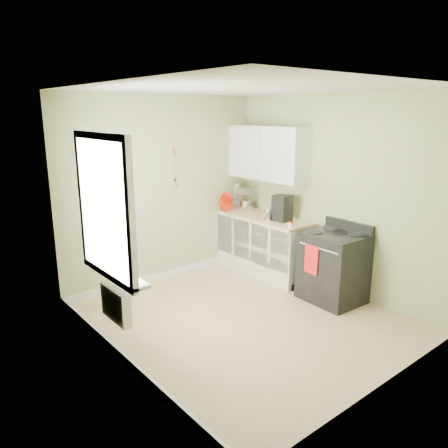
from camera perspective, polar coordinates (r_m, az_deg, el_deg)
floor at (r=5.47m, az=2.68°, el=-12.33°), size 3.20×3.60×0.02m
ceiling at (r=4.89m, az=3.07°, el=17.45°), size 3.20×3.60×0.02m
wall_back at (r=6.44m, az=-8.01°, el=4.44°), size 3.20×0.02×2.70m
wall_left at (r=4.14m, az=-13.96°, el=-1.43°), size 0.02×3.60×2.70m
wall_right at (r=6.18m, az=14.04°, el=3.74°), size 0.02×3.60×2.70m
base_cabinets at (r=6.81m, az=5.27°, el=-2.85°), size 0.60×1.60×0.87m
countertop at (r=6.68m, az=5.30°, el=0.86°), size 0.64×1.60×0.04m
upper_cabinets at (r=6.69m, az=5.72°, el=9.21°), size 0.35×1.40×0.80m
window at (r=4.37m, az=-15.51°, el=2.00°), size 0.06×1.14×1.44m
window_sill at (r=4.58m, az=-14.11°, el=-6.08°), size 0.18×1.14×0.04m
radiator at (r=4.65m, az=-13.93°, el=-10.15°), size 0.12×0.50×0.35m
wall_utensils at (r=6.48m, az=-6.43°, el=6.48°), size 0.02×0.14×0.58m
stove at (r=5.96m, az=14.08°, el=-5.43°), size 0.70×0.78×1.05m
stand_mixer at (r=7.03m, az=2.35°, el=3.24°), size 0.27×0.38×0.42m
kettle at (r=6.38m, az=5.74°, el=1.22°), size 0.18×0.11×0.18m
coffee_maker at (r=6.38m, az=7.58°, el=1.99°), size 0.23×0.25×0.38m
red_tray at (r=6.95m, az=0.29°, el=2.93°), size 0.31×0.12×0.31m
jar at (r=6.07m, az=8.68°, el=-0.05°), size 0.07×0.07×0.08m
plant_a at (r=4.33m, az=-12.80°, el=-4.89°), size 0.17×0.18×0.29m
plant_b at (r=4.64m, az=-14.80°, el=-3.63°), size 0.18×0.20×0.30m
plant_c at (r=4.88m, az=-16.12°, el=-2.96°), size 0.21×0.21×0.28m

